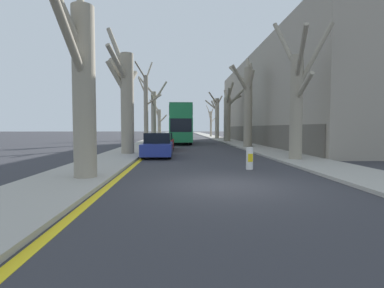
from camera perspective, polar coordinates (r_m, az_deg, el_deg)
ground_plane at (r=9.57m, az=6.46°, el=-7.86°), size 300.00×300.00×0.00m
sidewalk_left at (r=59.43m, az=-6.14°, el=1.36°), size 2.84×120.00×0.12m
sidewalk_right at (r=59.69m, az=4.01°, el=1.37°), size 2.84×120.00×0.12m
building_facade_right at (r=37.34m, az=18.33°, el=7.95°), size 10.08×37.84×10.20m
kerb_line_stripe at (r=59.35m, az=-4.60°, el=1.31°), size 0.24×120.00×0.01m
street_tree_left_0 at (r=10.97m, az=-20.17°, el=10.78°), size 1.13×4.34×7.33m
street_tree_left_1 at (r=20.62m, az=-12.48°, el=8.67°), size 2.10×3.79×8.69m
street_tree_left_2 at (r=30.21m, az=-8.75°, el=6.94°), size 2.56×2.36×8.52m
street_tree_left_3 at (r=39.88m, az=-7.31°, el=5.93°), size 4.01×3.45×8.78m
street_tree_left_4 at (r=49.55m, az=-6.38°, el=4.46°), size 3.04×2.99×6.87m
street_tree_right_0 at (r=17.29m, az=19.39°, el=8.22°), size 2.64×4.19×7.83m
street_tree_right_1 at (r=28.11m, az=10.49°, el=7.81°), size 2.46×3.39×8.40m
street_tree_right_2 at (r=39.25m, az=6.85°, el=5.57°), size 2.34×4.23×7.64m
street_tree_right_3 at (r=49.76m, az=4.70°, el=5.36°), size 3.00×3.35×7.54m
street_tree_right_4 at (r=60.67m, az=3.62°, el=4.14°), size 2.37×3.79×6.47m
double_decker_bus at (r=35.13m, az=-2.17°, el=4.17°), size 2.44×10.11×4.40m
parked_car_0 at (r=18.88m, az=-6.54°, el=-0.31°), size 1.78×4.12×1.51m
parked_car_1 at (r=24.73m, az=-5.58°, el=0.41°), size 1.75×4.46×1.41m
traffic_bollard at (r=13.31m, az=10.91°, el=-2.73°), size 0.30×0.31×0.96m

